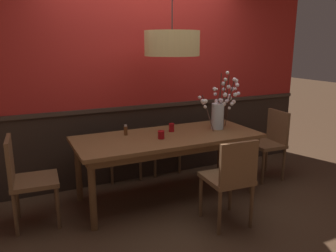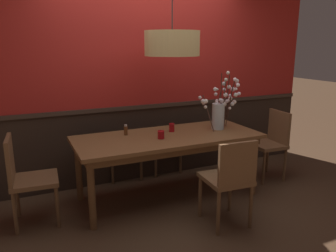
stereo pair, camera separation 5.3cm
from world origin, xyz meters
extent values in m
plane|color=#4C3321|center=(0.00, 0.00, 0.00)|extent=(24.00, 24.00, 0.00)
cube|color=#2D2119|center=(0.00, 0.73, 0.47)|extent=(4.91, 0.12, 0.94)
cube|color=#3E2E24|center=(0.00, 0.72, 0.96)|extent=(4.91, 0.14, 0.05)
cube|color=#B2231E|center=(0.00, 0.73, 1.86)|extent=(4.91, 0.12, 1.84)
cube|color=brown|center=(0.00, 0.00, 0.73)|extent=(2.08, 0.87, 0.04)
cube|color=brown|center=(0.00, 0.00, 0.67)|extent=(1.98, 0.77, 0.08)
cylinder|color=brown|center=(-0.95, -0.35, 0.35)|extent=(0.07, 0.07, 0.71)
cylinder|color=brown|center=(0.95, -0.35, 0.35)|extent=(0.07, 0.07, 0.71)
cylinder|color=brown|center=(-0.95, 0.35, 0.35)|extent=(0.07, 0.07, 0.71)
cylinder|color=brown|center=(0.95, 0.35, 0.35)|extent=(0.07, 0.07, 0.71)
cube|color=brown|center=(0.27, -0.76, 0.47)|extent=(0.44, 0.46, 0.04)
cube|color=brown|center=(0.26, -0.96, 0.69)|extent=(0.40, 0.06, 0.40)
cylinder|color=brown|center=(0.11, -0.56, 0.22)|extent=(0.04, 0.04, 0.44)
cylinder|color=brown|center=(0.46, -0.58, 0.22)|extent=(0.04, 0.04, 0.44)
cylinder|color=brown|center=(0.09, -0.94, 0.22)|extent=(0.04, 0.04, 0.44)
cylinder|color=brown|center=(0.44, -0.96, 0.22)|extent=(0.04, 0.04, 0.44)
cube|color=brown|center=(-0.29, 0.80, 0.46)|extent=(0.47, 0.48, 0.04)
cube|color=brown|center=(-0.27, 1.00, 0.72)|extent=(0.42, 0.07, 0.47)
cylinder|color=brown|center=(-0.12, 0.59, 0.22)|extent=(0.04, 0.04, 0.44)
cylinder|color=brown|center=(-0.49, 0.63, 0.22)|extent=(0.04, 0.04, 0.44)
cylinder|color=brown|center=(-0.08, 0.97, 0.22)|extent=(0.04, 0.04, 0.44)
cylinder|color=brown|center=(-0.46, 1.01, 0.22)|extent=(0.04, 0.04, 0.44)
cube|color=brown|center=(1.41, -0.03, 0.46)|extent=(0.41, 0.43, 0.04)
cube|color=brown|center=(1.58, -0.03, 0.69)|extent=(0.06, 0.39, 0.42)
cylinder|color=brown|center=(1.24, -0.19, 0.22)|extent=(0.04, 0.04, 0.44)
cylinder|color=brown|center=(1.26, 0.16, 0.22)|extent=(0.04, 0.04, 0.44)
cylinder|color=brown|center=(1.56, -0.21, 0.22)|extent=(0.04, 0.04, 0.44)
cylinder|color=brown|center=(1.58, 0.14, 0.22)|extent=(0.04, 0.04, 0.44)
cube|color=brown|center=(0.28, 0.78, 0.45)|extent=(0.43, 0.42, 0.04)
cube|color=brown|center=(0.29, 0.96, 0.69)|extent=(0.40, 0.05, 0.44)
cylinder|color=brown|center=(0.46, 0.60, 0.21)|extent=(0.04, 0.04, 0.43)
cylinder|color=brown|center=(0.10, 0.61, 0.21)|extent=(0.04, 0.04, 0.43)
cylinder|color=brown|center=(0.47, 0.95, 0.21)|extent=(0.04, 0.04, 0.43)
cylinder|color=brown|center=(0.11, 0.96, 0.21)|extent=(0.04, 0.04, 0.43)
cube|color=brown|center=(-1.43, 0.02, 0.45)|extent=(0.47, 0.45, 0.04)
cube|color=brown|center=(-1.63, 0.03, 0.69)|extent=(0.06, 0.40, 0.43)
cylinder|color=brown|center=(-1.23, 0.18, 0.21)|extent=(0.04, 0.04, 0.43)
cylinder|color=brown|center=(-1.25, -0.18, 0.21)|extent=(0.04, 0.04, 0.43)
cylinder|color=brown|center=(-1.60, 0.21, 0.21)|extent=(0.04, 0.04, 0.43)
cylinder|color=brown|center=(-1.63, -0.15, 0.21)|extent=(0.04, 0.04, 0.43)
cylinder|color=silver|center=(0.67, 0.02, 0.90)|extent=(0.15, 0.15, 0.31)
cylinder|color=silver|center=(0.67, 0.02, 0.78)|extent=(0.13, 0.13, 0.07)
cylinder|color=#472D23|center=(0.70, 0.01, 1.09)|extent=(0.08, 0.10, 0.67)
sphere|color=white|center=(0.68, 0.00, 1.10)|extent=(0.04, 0.04, 0.04)
sphere|color=white|center=(0.74, -0.05, 1.42)|extent=(0.04, 0.04, 0.04)
sphere|color=white|center=(0.69, -0.02, 1.10)|extent=(0.04, 0.04, 0.04)
sphere|color=white|center=(0.72, -0.01, 1.23)|extent=(0.04, 0.04, 0.04)
sphere|color=white|center=(0.71, -0.02, 1.30)|extent=(0.05, 0.05, 0.05)
sphere|color=white|center=(0.72, -0.04, 1.35)|extent=(0.04, 0.04, 0.04)
cylinder|color=#472D23|center=(0.81, 0.01, 1.04)|extent=(0.05, 0.26, 0.58)
sphere|color=white|center=(0.80, 0.00, 1.09)|extent=(0.03, 0.03, 0.03)
sphere|color=white|center=(0.90, -0.03, 1.27)|extent=(0.05, 0.05, 0.05)
sphere|color=white|center=(0.84, 0.03, 1.11)|extent=(0.05, 0.05, 0.05)
sphere|color=white|center=(0.91, 0.01, 1.32)|extent=(0.05, 0.05, 0.05)
sphere|color=white|center=(0.92, 0.01, 1.29)|extent=(0.04, 0.04, 0.04)
cylinder|color=#472D23|center=(0.79, -0.02, 1.01)|extent=(0.10, 0.25, 0.53)
sphere|color=white|center=(0.88, -0.02, 1.23)|extent=(0.03, 0.03, 0.03)
sphere|color=white|center=(0.83, -0.03, 1.05)|extent=(0.05, 0.05, 0.05)
sphere|color=white|center=(0.89, -0.07, 1.17)|extent=(0.04, 0.04, 0.04)
sphere|color=white|center=(0.86, -0.03, 1.07)|extent=(0.05, 0.05, 0.05)
sphere|color=white|center=(0.85, -0.06, 1.16)|extent=(0.05, 0.05, 0.05)
sphere|color=white|center=(0.79, -0.05, 1.00)|extent=(0.03, 0.03, 0.03)
cylinder|color=#472D23|center=(0.70, 0.09, 0.98)|extent=(0.09, 0.02, 0.46)
sphere|color=white|center=(0.69, 0.09, 1.06)|extent=(0.04, 0.04, 0.04)
sphere|color=white|center=(0.67, 0.11, 1.03)|extent=(0.04, 0.04, 0.04)
sphere|color=white|center=(0.70, 0.14, 1.15)|extent=(0.04, 0.04, 0.04)
sphere|color=white|center=(0.71, 0.16, 1.21)|extent=(0.05, 0.05, 0.05)
sphere|color=white|center=(0.71, 0.12, 1.21)|extent=(0.03, 0.03, 0.03)
sphere|color=white|center=(0.72, 0.14, 1.07)|extent=(0.05, 0.05, 0.05)
cylinder|color=#472D23|center=(0.54, 0.04, 0.95)|extent=(0.04, 0.23, 0.40)
sphere|color=white|center=(0.46, 0.02, 1.08)|extent=(0.04, 0.04, 0.04)
sphere|color=white|center=(0.49, 0.01, 1.03)|extent=(0.04, 0.04, 0.04)
sphere|color=white|center=(0.49, 0.02, 1.10)|extent=(0.05, 0.05, 0.05)
sphere|color=white|center=(0.43, 0.05, 1.14)|extent=(0.04, 0.04, 0.04)
sphere|color=white|center=(0.44, 0.00, 1.10)|extent=(0.05, 0.05, 0.05)
cylinder|color=#472D23|center=(0.71, -0.01, 1.04)|extent=(0.07, 0.17, 0.58)
sphere|color=white|center=(0.74, -0.05, 1.09)|extent=(0.04, 0.04, 0.04)
sphere|color=white|center=(0.72, -0.05, 1.17)|extent=(0.05, 0.05, 0.05)
sphere|color=white|center=(0.71, 0.00, 1.08)|extent=(0.04, 0.04, 0.04)
sphere|color=white|center=(0.76, -0.05, 1.26)|extent=(0.05, 0.05, 0.05)
sphere|color=white|center=(0.72, -0.02, 1.05)|extent=(0.05, 0.05, 0.05)
cylinder|color=#472D23|center=(0.78, 0.01, 1.08)|extent=(0.11, 0.22, 0.65)
sphere|color=white|center=(0.82, -0.04, 1.23)|extent=(0.05, 0.05, 0.05)
sphere|color=white|center=(0.86, -0.02, 1.34)|extent=(0.05, 0.05, 0.05)
sphere|color=white|center=(0.79, -0.04, 1.15)|extent=(0.04, 0.04, 0.04)
cylinder|color=#9E0F14|center=(0.11, 0.14, 0.79)|extent=(0.06, 0.06, 0.10)
torus|color=red|center=(0.11, 0.14, 0.84)|extent=(0.07, 0.07, 0.01)
cylinder|color=silver|center=(0.11, 0.14, 0.78)|extent=(0.04, 0.04, 0.05)
cylinder|color=#9E0F14|center=(-0.12, -0.09, 0.79)|extent=(0.07, 0.07, 0.09)
torus|color=red|center=(-0.12, -0.09, 0.83)|extent=(0.08, 0.08, 0.01)
cylinder|color=silver|center=(-0.12, -0.09, 0.78)|extent=(0.05, 0.05, 0.04)
cylinder|color=brown|center=(-0.42, 0.22, 0.80)|extent=(0.04, 0.04, 0.10)
cylinder|color=beige|center=(-0.42, 0.22, 0.86)|extent=(0.03, 0.03, 0.02)
cylinder|color=tan|center=(0.06, 0.03, 1.75)|extent=(0.59, 0.59, 0.26)
sphere|color=#F9EAB7|center=(0.06, 0.03, 1.71)|extent=(0.14, 0.14, 0.14)
camera|label=1|loc=(-1.56, -3.30, 1.75)|focal=36.01mm
camera|label=2|loc=(-1.51, -3.32, 1.75)|focal=36.01mm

